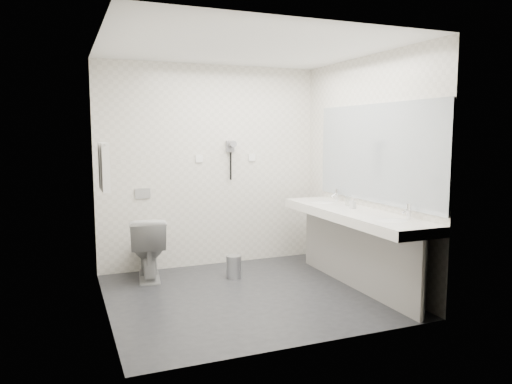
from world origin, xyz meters
name	(u,v)px	position (x,y,z in m)	size (l,w,h in m)	color
floor	(248,295)	(0.00, 0.00, 0.00)	(2.80, 2.80, 0.00)	#26262B
ceiling	(247,47)	(0.00, 0.00, 2.50)	(2.80, 2.80, 0.00)	white
wall_back	(211,166)	(0.00, 1.30, 1.25)	(2.80, 2.80, 0.00)	white
wall_front	(309,188)	(0.00, -1.30, 1.25)	(2.80, 2.80, 0.00)	white
wall_left	(102,180)	(-1.40, 0.00, 1.25)	(2.60, 2.60, 0.00)	white
wall_right	(365,171)	(1.40, 0.00, 1.25)	(2.60, 2.60, 0.00)	white
vanity_counter	(353,215)	(1.12, -0.20, 0.80)	(0.55, 2.20, 0.10)	white
vanity_panel	(354,254)	(1.15, -0.20, 0.38)	(0.03, 2.15, 0.75)	gray
vanity_post_near	(423,280)	(1.18, -1.24, 0.38)	(0.06, 0.06, 0.75)	silver
vanity_post_far	(311,235)	(1.18, 0.84, 0.38)	(0.06, 0.06, 0.75)	silver
mirror	(375,153)	(1.39, -0.20, 1.45)	(0.02, 2.20, 1.05)	#B2BCC6
basin_near	(392,222)	(1.12, -0.85, 0.83)	(0.40, 0.31, 0.05)	white
basin_far	(323,203)	(1.12, 0.45, 0.83)	(0.40, 0.31, 0.05)	white
faucet_near	(409,211)	(1.32, -0.85, 0.92)	(0.04, 0.04, 0.15)	silver
faucet_far	(337,195)	(1.32, 0.45, 0.92)	(0.04, 0.04, 0.15)	silver
soap_bottle_a	(353,203)	(1.19, -0.10, 0.91)	(0.05, 0.05, 0.12)	silver
glass_left	(348,201)	(1.26, 0.11, 0.91)	(0.06, 0.06, 0.11)	silver
toilet	(148,248)	(-0.85, 0.97, 0.36)	(0.40, 0.71, 0.72)	white
flush_plate	(143,193)	(-0.85, 1.29, 0.95)	(0.18, 0.02, 0.12)	#B2B5BA
pedal_bin	(234,267)	(0.06, 0.63, 0.12)	(0.18, 0.18, 0.25)	#B2B5BA
bin_lid	(234,256)	(0.06, 0.63, 0.25)	(0.18, 0.18, 0.01)	#B2B5BA
towel_rail	(102,145)	(-1.35, 0.55, 1.55)	(0.02, 0.02, 0.62)	silver
towel_near	(105,168)	(-1.34, 0.41, 1.33)	(0.07, 0.24, 0.48)	white
towel_far	(103,166)	(-1.34, 0.69, 1.33)	(0.07, 0.24, 0.48)	white
dryer_cradle	(230,146)	(0.25, 1.27, 1.50)	(0.10, 0.04, 0.14)	gray
dryer_barrel	(232,144)	(0.25, 1.20, 1.53)	(0.08, 0.08, 0.14)	gray
dryer_cord	(231,166)	(0.25, 1.26, 1.25)	(0.02, 0.02, 0.35)	black
switch_plate_a	(199,159)	(-0.15, 1.29, 1.35)	(0.09, 0.02, 0.09)	white
switch_plate_b	(252,158)	(0.55, 1.29, 1.35)	(0.09, 0.02, 0.09)	white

